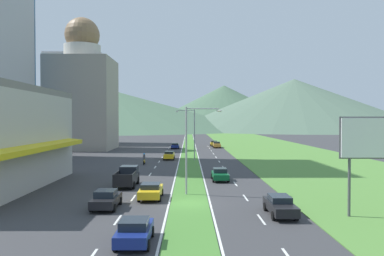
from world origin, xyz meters
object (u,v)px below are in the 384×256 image
at_px(motorcycle_rider, 144,160).
at_px(car_3, 214,143).
at_px(car_0, 151,191).
at_px(car_7, 175,146).
at_px(street_lamp_near, 191,143).
at_px(pickup_truck_0, 127,177).
at_px(car_5, 220,174).
at_px(car_6, 169,155).
at_px(street_lamp_mid, 192,131).
at_px(billboard_roadside, 371,143).
at_px(car_1, 280,205).
at_px(car_2, 135,231).
at_px(car_4, 106,199).

bearing_deg(motorcycle_rider, car_3, -18.24).
relative_size(car_0, car_7, 0.96).
relative_size(street_lamp_near, pickup_truck_0, 1.54).
height_order(pickup_truck_0, motorcycle_rider, pickup_truck_0).
bearing_deg(car_5, car_6, -163.27).
bearing_deg(car_7, street_lamp_mid, -171.87).
relative_size(billboard_roadside, car_0, 1.66).
height_order(car_0, pickup_truck_0, pickup_truck_0).
bearing_deg(street_lamp_mid, pickup_truck_0, -105.93).
height_order(car_0, car_3, car_3).
height_order(car_3, pickup_truck_0, pickup_truck_0).
height_order(car_1, car_3, car_1).
relative_size(billboard_roadside, car_7, 1.60).
xyz_separation_m(street_lamp_mid, billboard_roadside, (12.63, -38.50, 0.24)).
xyz_separation_m(street_lamp_near, car_0, (-3.63, -1.81, -4.15)).
bearing_deg(car_3, car_0, -8.50).
bearing_deg(car_6, car_5, -163.27).
relative_size(billboard_roadside, car_3, 1.81).
bearing_deg(motorcycle_rider, car_5, -146.38).
xyz_separation_m(street_lamp_near, car_5, (3.44, 8.36, -4.16)).
height_order(car_2, pickup_truck_0, pickup_truck_0).
relative_size(street_lamp_near, billboard_roadside, 1.13).
distance_m(billboard_roadside, pickup_truck_0, 24.28).
distance_m(street_lamp_mid, motorcycle_rider, 10.47).
bearing_deg(motorcycle_rider, street_lamp_mid, -54.36).
bearing_deg(car_7, car_4, 177.08).
distance_m(car_0, pickup_truck_0, 7.39).
xyz_separation_m(car_2, car_4, (-3.52, 8.71, 0.02)).
distance_m(car_2, car_5, 23.56).
relative_size(car_5, car_6, 0.90).
relative_size(street_lamp_mid, car_5, 2.08).
relative_size(car_3, car_4, 0.95).
height_order(car_2, car_7, car_2).
bearing_deg(car_5, car_4, -36.52).
bearing_deg(billboard_roadside, car_6, 112.37).
bearing_deg(car_0, street_lamp_mid, -7.16).
relative_size(car_3, motorcycle_rider, 2.02).
bearing_deg(street_lamp_near, car_4, -141.09).
xyz_separation_m(car_2, car_7, (-0.28, 72.03, -0.02)).
distance_m(car_3, car_5, 58.67).
bearing_deg(car_5, pickup_truck_0, -71.17).
bearing_deg(motorcycle_rider, car_6, -24.87).
bearing_deg(car_0, car_2, -178.52).
distance_m(car_7, motorcycle_rider, 33.48).
xyz_separation_m(car_1, pickup_truck_0, (-13.40, 12.65, 0.24)).
bearing_deg(car_3, car_1, -0.04).
relative_size(car_2, car_3, 1.01).
distance_m(street_lamp_mid, car_5, 22.38).
bearing_deg(billboard_roadside, pickup_truck_0, 146.16).
distance_m(street_lamp_near, pickup_truck_0, 9.24).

